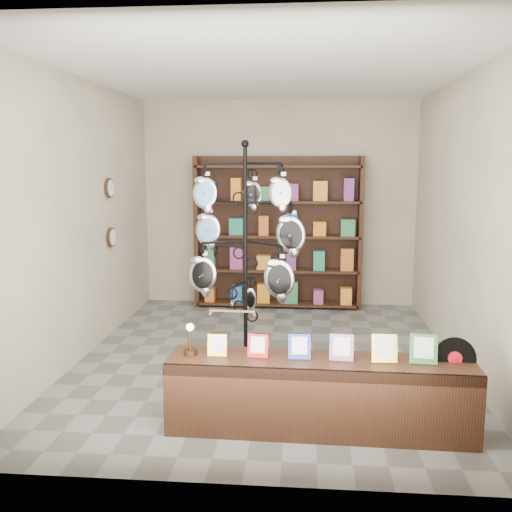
# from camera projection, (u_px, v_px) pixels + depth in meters

# --- Properties ---
(ground) EXTENTS (5.00, 5.00, 0.00)m
(ground) POSITION_uv_depth(u_px,v_px,m) (267.00, 358.00, 6.22)
(ground) COLOR slate
(ground) RESTS_ON ground
(room_envelope) EXTENTS (5.00, 5.00, 5.00)m
(room_envelope) POSITION_uv_depth(u_px,v_px,m) (268.00, 187.00, 5.92)
(room_envelope) COLOR beige
(room_envelope) RESTS_ON ground
(display_tree) EXTENTS (1.18, 1.08, 2.32)m
(display_tree) POSITION_uv_depth(u_px,v_px,m) (245.00, 242.00, 5.56)
(display_tree) COLOR black
(display_tree) RESTS_ON ground
(front_shelf) EXTENTS (2.40, 0.54, 0.84)m
(front_shelf) POSITION_uv_depth(u_px,v_px,m) (320.00, 395.00, 4.48)
(front_shelf) COLOR black
(front_shelf) RESTS_ON ground
(back_shelving) EXTENTS (2.42, 0.36, 2.20)m
(back_shelving) POSITION_uv_depth(u_px,v_px,m) (278.00, 237.00, 8.31)
(back_shelving) COLOR black
(back_shelving) RESTS_ON ground
(wall_clocks) EXTENTS (0.03, 0.24, 0.84)m
(wall_clocks) POSITION_uv_depth(u_px,v_px,m) (110.00, 213.00, 6.93)
(wall_clocks) COLOR black
(wall_clocks) RESTS_ON ground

